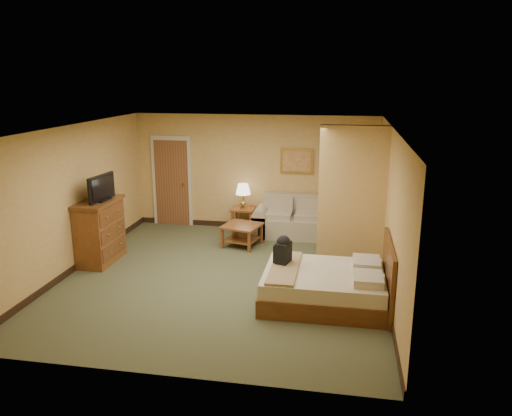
% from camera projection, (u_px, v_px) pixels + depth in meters
% --- Properties ---
extents(floor, '(6.00, 6.00, 0.00)m').
position_uv_depth(floor, '(224.00, 278.00, 8.74)').
color(floor, '#4B5134').
rests_on(floor, ground).
extents(ceiling, '(6.00, 6.00, 0.00)m').
position_uv_depth(ceiling, '(222.00, 128.00, 8.07)').
color(ceiling, white).
rests_on(ceiling, back_wall).
extents(back_wall, '(5.50, 0.02, 2.60)m').
position_uv_depth(back_wall, '(254.00, 173.00, 11.26)').
color(back_wall, tan).
rests_on(back_wall, floor).
extents(left_wall, '(0.02, 6.00, 2.60)m').
position_uv_depth(left_wall, '(73.00, 199.00, 8.87)').
color(left_wall, tan).
rests_on(left_wall, floor).
extents(right_wall, '(0.02, 6.00, 2.60)m').
position_uv_depth(right_wall, '(391.00, 214.00, 7.94)').
color(right_wall, tan).
rests_on(right_wall, floor).
extents(partition, '(1.20, 0.15, 2.60)m').
position_uv_depth(partition, '(352.00, 198.00, 8.93)').
color(partition, tan).
rests_on(partition, floor).
extents(door, '(0.94, 0.16, 2.10)m').
position_uv_depth(door, '(172.00, 182.00, 11.63)').
color(door, beige).
rests_on(door, floor).
extents(baseboard, '(5.50, 0.02, 0.12)m').
position_uv_depth(baseboard, '(254.00, 225.00, 11.57)').
color(baseboard, black).
rests_on(baseboard, floor).
extents(loveseat, '(1.76, 0.82, 0.89)m').
position_uv_depth(loveseat, '(294.00, 223.00, 10.96)').
color(loveseat, tan).
rests_on(loveseat, floor).
extents(side_table, '(0.51, 0.51, 0.56)m').
position_uv_depth(side_table, '(243.00, 216.00, 11.20)').
color(side_table, brown).
rests_on(side_table, floor).
extents(table_lamp, '(0.33, 0.33, 0.55)m').
position_uv_depth(table_lamp, '(243.00, 190.00, 11.05)').
color(table_lamp, '#A5883C').
rests_on(table_lamp, side_table).
extents(coffee_table, '(0.86, 0.86, 0.46)m').
position_uv_depth(coffee_table, '(242.00, 231.00, 10.29)').
color(coffee_table, brown).
rests_on(coffee_table, floor).
extents(wall_picture, '(0.74, 0.04, 0.57)m').
position_uv_depth(wall_picture, '(297.00, 161.00, 11.00)').
color(wall_picture, '#B78E3F').
rests_on(wall_picture, back_wall).
extents(dresser, '(0.59, 1.12, 1.20)m').
position_uv_depth(dresser, '(100.00, 231.00, 9.35)').
color(dresser, brown).
rests_on(dresser, floor).
extents(tv, '(0.23, 0.79, 0.48)m').
position_uv_depth(tv, '(102.00, 189.00, 9.13)').
color(tv, black).
rests_on(tv, dresser).
extents(bed, '(1.93, 1.60, 1.03)m').
position_uv_depth(bed, '(328.00, 285.00, 7.72)').
color(bed, '#542C13').
rests_on(bed, floor).
extents(backpack, '(0.26, 0.32, 0.49)m').
position_uv_depth(backpack, '(283.00, 250.00, 7.89)').
color(backpack, black).
rests_on(backpack, bed).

